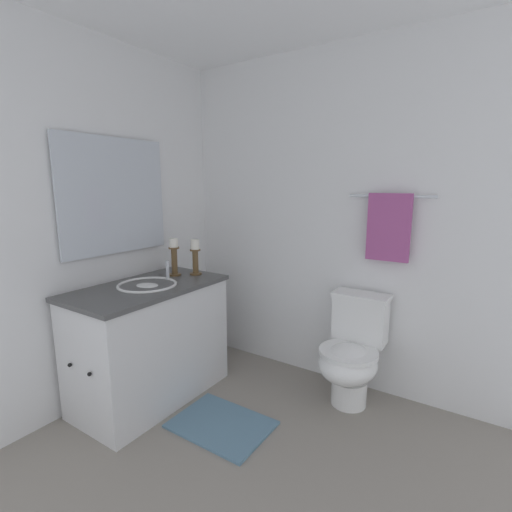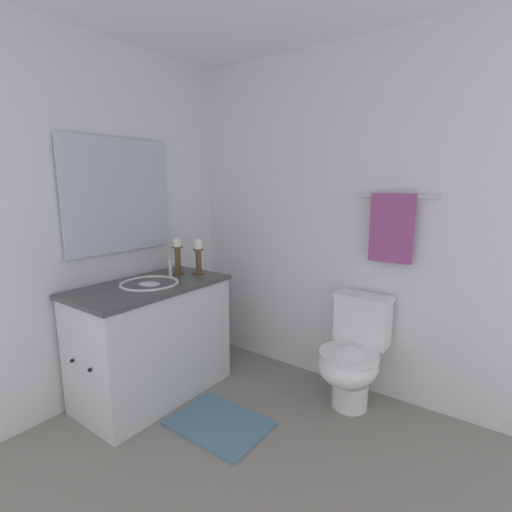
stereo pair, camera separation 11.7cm
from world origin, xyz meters
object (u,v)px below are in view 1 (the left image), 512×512
object	(u,v)px
sink_basin	(148,291)
towel_near_vanity	(389,228)
candle_holder_short	(174,256)
toilet	(352,353)
mirror	(115,196)
bath_mat	(221,424)
candle_holder_tall	(195,256)
vanity_cabinet	(150,342)
towel_bar	(391,196)

from	to	relation	value
sink_basin	towel_near_vanity	xyz separation A→B (m)	(1.35, 0.90, 0.43)
candle_holder_short	toilet	xyz separation A→B (m)	(1.26, 0.38, -0.60)
mirror	towel_near_vanity	world-z (taller)	mirror
bath_mat	toilet	bearing A→B (deg)	49.86
toilet	mirror	bearing A→B (deg)	-155.04
mirror	bath_mat	xyz separation A→B (m)	(0.91, 0.00, -1.41)
mirror	bath_mat	world-z (taller)	mirror
candle_holder_tall	mirror	bearing A→B (deg)	-129.42
vanity_cabinet	sink_basin	size ratio (longest dim) A/B	2.67
toilet	towel_near_vanity	world-z (taller)	towel_near_vanity
bath_mat	mirror	bearing A→B (deg)	180.00
towel_bar	mirror	bearing A→B (deg)	-150.65
sink_basin	mirror	world-z (taller)	mirror
toilet	bath_mat	distance (m)	0.97
towel_near_vanity	bath_mat	xyz separation A→B (m)	(-0.72, -0.90, -1.21)
sink_basin	towel_near_vanity	size ratio (longest dim) A/B	0.89
sink_basin	toilet	bearing A→B (deg)	29.78
sink_basin	towel_bar	world-z (taller)	towel_bar
candle_holder_short	towel_bar	distance (m)	1.59
vanity_cabinet	bath_mat	size ratio (longest dim) A/B	1.79
candle_holder_tall	candle_holder_short	size ratio (longest dim) A/B	0.96
candle_holder_short	bath_mat	world-z (taller)	candle_holder_short
candle_holder_short	toilet	size ratio (longest dim) A/B	0.37
vanity_cabinet	mirror	bearing A→B (deg)	179.99
mirror	toilet	world-z (taller)	mirror
sink_basin	mirror	bearing A→B (deg)	-179.80
candle_holder_tall	towel_near_vanity	xyz separation A→B (m)	(1.29, 0.48, 0.25)
vanity_cabinet	candle_holder_short	world-z (taller)	candle_holder_short
mirror	towel_bar	world-z (taller)	mirror
mirror	candle_holder_short	bearing A→B (deg)	53.52
candle_holder_tall	towel_near_vanity	size ratio (longest dim) A/B	0.60
mirror	towel_bar	bearing A→B (deg)	29.35
candle_holder_tall	candle_holder_short	bearing A→B (deg)	-136.70
candle_holder_tall	vanity_cabinet	bearing A→B (deg)	-98.54
mirror	toilet	xyz separation A→B (m)	(1.49, 0.69, -1.05)
candle_holder_tall	toilet	world-z (taller)	candle_holder_tall
candle_holder_tall	toilet	xyz separation A→B (m)	(1.15, 0.28, -0.60)
candle_holder_tall	bath_mat	world-z (taller)	candle_holder_tall
vanity_cabinet	toilet	bearing A→B (deg)	29.82
vanity_cabinet	mirror	size ratio (longest dim) A/B	1.28
sink_basin	candle_holder_short	bearing A→B (deg)	99.35
sink_basin	towel_near_vanity	world-z (taller)	towel_near_vanity
vanity_cabinet	candle_holder_tall	bearing A→B (deg)	81.46
candle_holder_short	bath_mat	bearing A→B (deg)	-24.63
vanity_cabinet	towel_near_vanity	world-z (taller)	towel_near_vanity
vanity_cabinet	towel_bar	world-z (taller)	towel_bar
towel_near_vanity	vanity_cabinet	bearing A→B (deg)	-146.35
towel_bar	bath_mat	distance (m)	1.83
towel_near_vanity	bath_mat	bearing A→B (deg)	-128.86
candle_holder_tall	towel_bar	size ratio (longest dim) A/B	0.48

